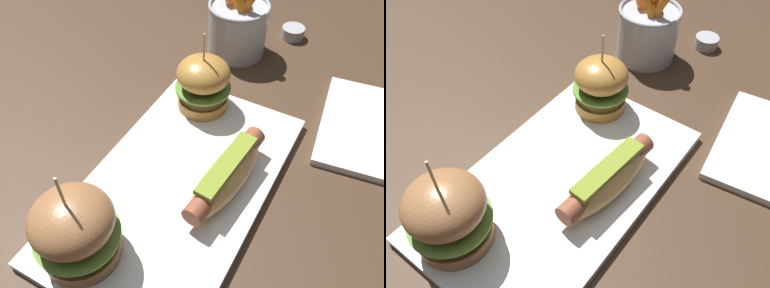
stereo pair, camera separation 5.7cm
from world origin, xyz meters
TOP-DOWN VIEW (x-y plane):
  - ground_plane at (0.00, 0.00)m, footprint 3.00×3.00m
  - platter_main at (0.00, 0.00)m, footprint 0.41×0.23m
  - hot_dog at (0.03, -0.06)m, footprint 0.17×0.07m
  - slider_left at (-0.15, 0.05)m, footprint 0.10×0.10m
  - slider_right at (0.16, 0.04)m, footprint 0.09×0.09m
  - fries_bucket at (0.34, 0.07)m, footprint 0.11×0.11m
  - sauce_ramekin at (0.44, -0.01)m, footprint 0.05×0.05m

SIDE VIEW (x-z plane):
  - ground_plane at x=0.00m, z-range 0.00..0.00m
  - platter_main at x=0.00m, z-range 0.00..0.01m
  - sauce_ramekin at x=0.44m, z-range 0.00..0.02m
  - hot_dog at x=0.03m, z-range 0.01..0.06m
  - fries_bucket at x=0.34m, z-range -0.02..0.13m
  - slider_right at x=0.16m, z-range -0.01..0.13m
  - slider_left at x=-0.15m, z-range -0.01..0.14m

